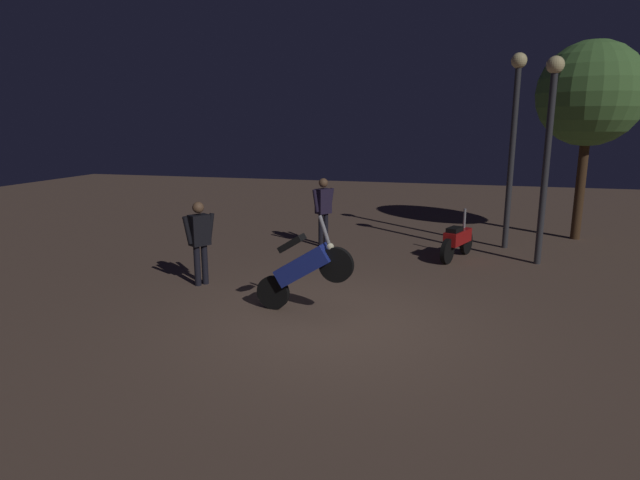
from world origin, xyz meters
TOP-DOWN VIEW (x-y plane):
  - ground_plane at (0.00, 0.00)m, footprint 40.00×40.00m
  - motorcycle_blue_foreground at (-0.60, 0.30)m, footprint 1.66×0.39m
  - motorcycle_red_parked_left at (1.74, 4.56)m, footprint 0.70×1.58m
  - person_rider_beside at (-2.92, 1.26)m, footprint 0.43×0.60m
  - person_bystander_far at (-1.52, 5.01)m, footprint 0.47×0.59m
  - streetlamp_near at (3.46, 4.58)m, footprint 0.36×0.36m
  - streetlamp_far at (2.88, 6.01)m, footprint 0.36×0.36m
  - tree_left_bg at (4.76, 7.58)m, footprint 2.62×2.62m

SIDE VIEW (x-z plane):
  - ground_plane at x=0.00m, z-range 0.00..0.00m
  - motorcycle_red_parked_left at x=1.74m, z-range -0.12..0.99m
  - motorcycle_blue_foreground at x=-0.60m, z-range -0.07..1.56m
  - person_rider_beside at x=-2.92m, z-range 0.15..1.75m
  - person_bystander_far at x=-1.52m, z-range 0.17..1.87m
  - streetlamp_near at x=3.46m, z-range 0.64..4.99m
  - streetlamp_far at x=2.88m, z-range 0.66..5.26m
  - tree_left_bg at x=4.76m, z-range 1.20..6.25m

